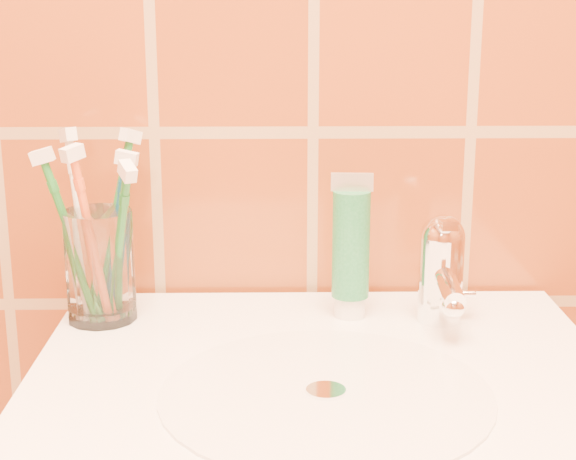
{
  "coord_description": "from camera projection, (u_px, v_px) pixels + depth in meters",
  "views": [
    {
      "loc": [
        -0.05,
        0.19,
        1.2
      ],
      "look_at": [
        -0.03,
        1.08,
        0.96
      ],
      "focal_mm": 55.0,
      "sensor_mm": 36.0,
      "label": 1
    }
  ],
  "objects": [
    {
      "name": "glass_tumbler",
      "position": [
        100.0,
        266.0,
        0.96
      ],
      "size": [
        0.09,
        0.09,
        0.12
      ],
      "primitive_type": "cylinder",
      "rotation": [
        0.0,
        0.0,
        -0.29
      ],
      "color": "white",
      "rests_on": "pedestal_sink"
    },
    {
      "name": "faucet",
      "position": [
        442.0,
        266.0,
        0.95
      ],
      "size": [
        0.05,
        0.11,
        0.12
      ],
      "color": "white",
      "rests_on": "pedestal_sink"
    },
    {
      "name": "toothpaste_tube",
      "position": [
        351.0,
        251.0,
        0.96
      ],
      "size": [
        0.05,
        0.04,
        0.16
      ],
      "rotation": [
        0.0,
        0.0,
        -0.07
      ],
      "color": "white",
      "rests_on": "pedestal_sink"
    },
    {
      "name": "toothbrush_5",
      "position": [
        119.0,
        246.0,
        0.92
      ],
      "size": [
        0.13,
        0.16,
        0.21
      ],
      "primitive_type": null,
      "rotation": [
        0.4,
        0.0,
        0.52
      ],
      "color": "#1D6E2C",
      "rests_on": "glass_tumbler"
    },
    {
      "name": "toothbrush_3",
      "position": [
        116.0,
        236.0,
        0.96
      ],
      "size": [
        0.07,
        0.07,
        0.19
      ],
      "primitive_type": null,
      "rotation": [
        0.19,
        0.0,
        1.43
      ],
      "color": "navy",
      "rests_on": "glass_tumbler"
    },
    {
      "name": "toothbrush_4",
      "position": [
        81.0,
        226.0,
        0.96
      ],
      "size": [
        0.1,
        0.12,
        0.22
      ],
      "primitive_type": null,
      "rotation": [
        0.22,
        0.0,
        -2.57
      ],
      "color": "white",
      "rests_on": "glass_tumbler"
    },
    {
      "name": "toothbrush_0",
      "position": [
        91.0,
        238.0,
        0.93
      ],
      "size": [
        0.09,
        0.1,
        0.21
      ],
      "primitive_type": null,
      "rotation": [
        0.18,
        0.0,
        -0.7
      ],
      "color": "#E05927",
      "rests_on": "glass_tumbler"
    },
    {
      "name": "toothbrush_1",
      "position": [
        72.0,
        239.0,
        0.94
      ],
      "size": [
        0.08,
        0.08,
        0.2
      ],
      "primitive_type": null,
      "rotation": [
        0.28,
        0.0,
        -1.6
      ],
      "color": "#207B2E",
      "rests_on": "glass_tumbler"
    },
    {
      "name": "toothbrush_2",
      "position": [
        113.0,
        224.0,
        0.98
      ],
      "size": [
        0.13,
        0.14,
        0.22
      ],
      "primitive_type": null,
      "rotation": [
        0.32,
        0.0,
        2.45
      ],
      "color": "#1D702D",
      "rests_on": "glass_tumbler"
    }
  ]
}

